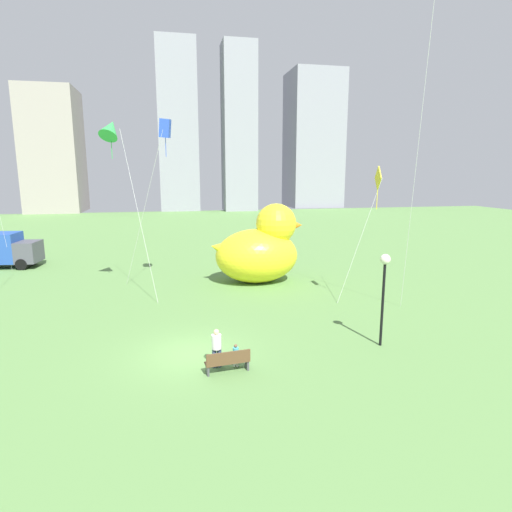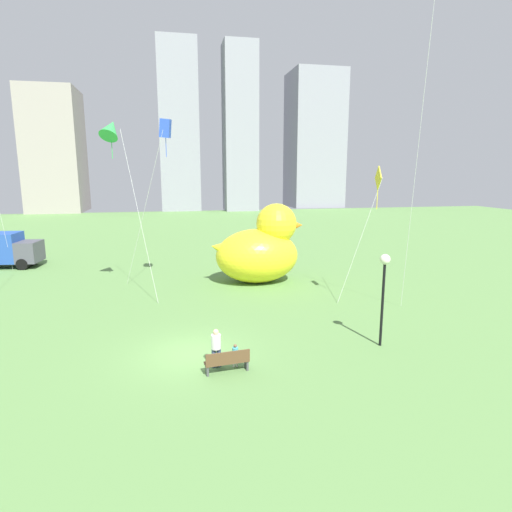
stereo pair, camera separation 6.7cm
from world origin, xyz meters
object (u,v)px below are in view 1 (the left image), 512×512
box_truck (1,250)px  kite_blue (165,129)px  person_child (236,354)px  kite_yellow (377,183)px  park_bench (228,361)px  giant_inflatable_duck (260,249)px  kite_green (110,129)px  person_adult (217,346)px  lamppost (384,276)px

box_truck → kite_blue: bearing=-36.2°
person_child → kite_yellow: 12.52m
park_bench → giant_inflatable_duck: bearing=72.6°
person_child → kite_blue: (-2.39, 11.94, 9.68)m
box_truck → kite_blue: (13.34, -9.75, 8.76)m
person_child → kite_green: bearing=116.0°
giant_inflatable_duck → kite_yellow: size_ratio=0.84×
person_adult → lamppost: size_ratio=0.38×
box_truck → kite_green: kite_green is taller
person_child → kite_yellow: kite_yellow is taller
person_adult → kite_green: bearing=113.1°
giant_inflatable_duck → person_adult: bearing=-109.6°
person_child → box_truck: 26.81m
person_adult → giant_inflatable_duck: (4.55, 12.79, 1.48)m
giant_inflatable_duck → kite_green: 12.20m
person_child → lamppost: bearing=6.7°
lamppost → person_adult: bearing=-175.0°
giant_inflatable_duck → kite_blue: bearing=-171.0°
park_bench → kite_blue: 15.88m
box_truck → lamppost: bearing=-43.0°
person_child → box_truck: size_ratio=0.16×
park_bench → kite_blue: kite_blue is taller
kite_blue → lamppost: bearing=-50.9°
giant_inflatable_duck → lamppost: (2.86, -12.14, 0.83)m
lamppost → box_truck: bearing=137.0°
park_bench → kite_yellow: bearing=35.1°
person_adult → giant_inflatable_duck: giant_inflatable_duck is taller
park_bench → kite_yellow: kite_yellow is taller
kite_blue → park_bench: bearing=-80.8°
kite_yellow → kite_green: 15.52m
park_bench → lamppost: 7.65m
kite_yellow → person_child: bearing=-145.7°
park_bench → box_truck: (-15.34, 22.15, 0.96)m
park_bench → giant_inflatable_duck: (4.19, 13.38, 1.87)m
person_child → kite_blue: kite_blue is taller
park_bench → box_truck: box_truck is taller
giant_inflatable_duck → person_child: bearing=-106.4°
person_adult → kite_yellow: kite_yellow is taller
park_bench → lamppost: size_ratio=0.43×
person_child → kite_yellow: bearing=34.3°
box_truck → kite_green: bearing=-45.5°
person_adult → giant_inflatable_duck: size_ratio=0.24×
lamppost → box_truck: lamppost is taller
person_adult → kite_green: (-4.74, 11.12, 9.21)m
box_truck → kite_blue: size_ratio=0.53×
park_bench → kite_blue: bearing=99.2°
lamppost → kite_green: bearing=139.2°
giant_inflatable_duck → park_bench: bearing=-107.4°
person_adult → box_truck: box_truck is taller
kite_green → kite_blue: size_ratio=1.00×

